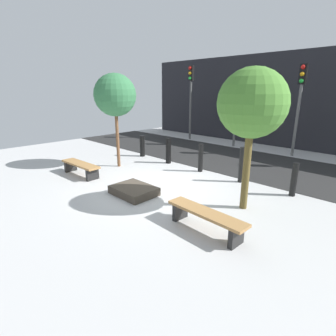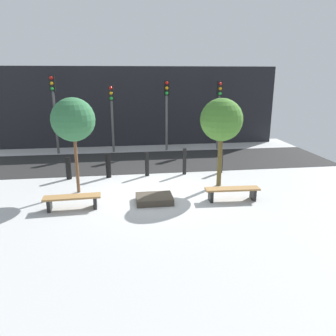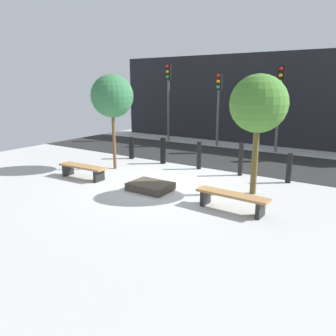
{
  "view_description": "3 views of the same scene",
  "coord_description": "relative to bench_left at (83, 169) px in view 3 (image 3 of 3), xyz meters",
  "views": [
    {
      "loc": [
        5.34,
        -5.0,
        2.76
      ],
      "look_at": [
        0.58,
        -0.16,
        0.71
      ],
      "focal_mm": 28.0,
      "sensor_mm": 36.0,
      "label": 1
    },
    {
      "loc": [
        -0.96,
        -10.86,
        4.02
      ],
      "look_at": [
        0.53,
        -0.32,
        0.98
      ],
      "focal_mm": 35.0,
      "sensor_mm": 36.0,
      "label": 2
    },
    {
      "loc": [
        5.36,
        -8.14,
        2.95
      ],
      "look_at": [
        0.31,
        -0.46,
        0.61
      ],
      "focal_mm": 35.0,
      "sensor_mm": 36.0,
      "label": 3
    }
  ],
  "objects": [
    {
      "name": "building_facade",
      "position": [
        2.56,
        9.43,
        1.93
      ],
      "size": [
        16.2,
        0.5,
        4.47
      ],
      "primitive_type": "cube",
      "color": "black",
      "rests_on": "ground"
    },
    {
      "name": "tree_behind_left_bench",
      "position": [
        0.0,
        1.52,
        2.25
      ],
      "size": [
        1.47,
        1.47,
        3.31
      ],
      "color": "brown",
      "rests_on": "ground"
    },
    {
      "name": "bench_left",
      "position": [
        0.0,
        0.0,
        0.0
      ],
      "size": [
        1.75,
        0.5,
        0.42
      ],
      "rotation": [
        0.0,
        0.0,
        0.04
      ],
      "color": "black",
      "rests_on": "ground"
    },
    {
      "name": "traffic_light_mid_east",
      "position": [
        4.01,
        7.73,
        2.27
      ],
      "size": [
        0.28,
        0.27,
        3.73
      ],
      "color": "#5C5C5C",
      "rests_on": "ground"
    },
    {
      "name": "traffic_light_mid_west",
      "position": [
        1.12,
        7.73,
        2.11
      ],
      "size": [
        0.28,
        0.27,
        3.49
      ],
      "color": "#575757",
      "rests_on": "ground"
    },
    {
      "name": "bollard_center",
      "position": [
        2.56,
        3.14,
        0.18
      ],
      "size": [
        0.17,
        0.17,
        0.98
      ],
      "primitive_type": "cylinder",
      "color": "black",
      "rests_on": "ground"
    },
    {
      "name": "bench_right",
      "position": [
        5.13,
        0.0,
        0.01
      ],
      "size": [
        1.81,
        0.47,
        0.43
      ],
      "rotation": [
        0.0,
        0.0,
        -0.04
      ],
      "color": "black",
      "rests_on": "ground"
    },
    {
      "name": "bollard_far_left",
      "position": [
        -0.56,
        3.14,
        0.14
      ],
      "size": [
        0.21,
        0.21,
        0.89
      ],
      "primitive_type": "cylinder",
      "color": "black",
      "rests_on": "ground"
    },
    {
      "name": "tree_behind_right_bench",
      "position": [
        5.13,
        1.52,
        2.14
      ],
      "size": [
        1.53,
        1.53,
        3.24
      ],
      "color": "brown",
      "rests_on": "ground"
    },
    {
      "name": "planter_bed",
      "position": [
        2.56,
        0.2,
        -0.2
      ],
      "size": [
        1.18,
        0.9,
        0.22
      ],
      "primitive_type": "cube",
      "color": "#423A30",
      "rests_on": "ground"
    },
    {
      "name": "bollard_far_right",
      "position": [
        5.69,
        3.14,
        0.16
      ],
      "size": [
        0.16,
        0.16,
        0.92
      ],
      "primitive_type": "cylinder",
      "color": "black",
      "rests_on": "ground"
    },
    {
      "name": "bollard_right",
      "position": [
        4.13,
        3.14,
        0.24
      ],
      "size": [
        0.15,
        0.15,
        1.1
      ],
      "primitive_type": "cylinder",
      "color": "black",
      "rests_on": "ground"
    },
    {
      "name": "traffic_light_west",
      "position": [
        -1.76,
        7.73,
        2.43
      ],
      "size": [
        0.28,
        0.27,
        3.99
      ],
      "color": "#505050",
      "rests_on": "ground"
    },
    {
      "name": "bollard_left",
      "position": [
        1.0,
        3.14,
        0.19
      ],
      "size": [
        0.21,
        0.21,
        0.99
      ],
      "primitive_type": "cylinder",
      "color": "black",
      "rests_on": "ground"
    },
    {
      "name": "ground_plane",
      "position": [
        2.56,
        1.1,
        -0.31
      ],
      "size": [
        18.0,
        18.0,
        0.0
      ],
      "primitive_type": "plane",
      "color": "#B5B5B5"
    },
    {
      "name": "road_strip",
      "position": [
        2.56,
        5.42,
        -0.3
      ],
      "size": [
        18.0,
        4.05,
        0.01
      ],
      "primitive_type": "cube",
      "color": "#252525",
      "rests_on": "ground"
    }
  ]
}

